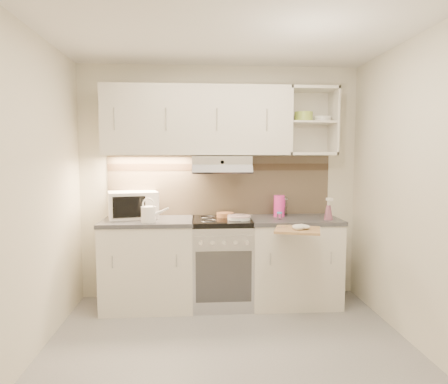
{
  "coord_description": "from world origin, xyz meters",
  "views": [
    {
      "loc": [
        -0.26,
        -2.93,
        1.54
      ],
      "look_at": [
        0.01,
        0.95,
        1.19
      ],
      "focal_mm": 32.0,
      "sensor_mm": 36.0,
      "label": 1
    }
  ],
  "objects_px": {
    "cutting_board": "(298,230)",
    "microwave": "(133,205)",
    "watering_can": "(149,214)",
    "plate_stack": "(239,217)",
    "glass_jar": "(283,206)",
    "electric_range": "(222,262)",
    "pink_pitcher": "(279,206)",
    "spray_bottle": "(328,211)"
  },
  "relations": [
    {
      "from": "cutting_board",
      "to": "microwave",
      "type": "bearing_deg",
      "value": 174.84
    },
    {
      "from": "watering_can",
      "to": "plate_stack",
      "type": "distance_m",
      "value": 0.89
    },
    {
      "from": "plate_stack",
      "to": "glass_jar",
      "type": "xyz_separation_m",
      "value": [
        0.51,
        0.27,
        0.07
      ]
    },
    {
      "from": "electric_range",
      "to": "plate_stack",
      "type": "relative_size",
      "value": 3.87
    },
    {
      "from": "plate_stack",
      "to": "pink_pitcher",
      "type": "distance_m",
      "value": 0.48
    },
    {
      "from": "spray_bottle",
      "to": "watering_can",
      "type": "bearing_deg",
      "value": 163.88
    },
    {
      "from": "electric_range",
      "to": "cutting_board",
      "type": "bearing_deg",
      "value": -38.37
    },
    {
      "from": "microwave",
      "to": "pink_pitcher",
      "type": "height_order",
      "value": "microwave"
    },
    {
      "from": "watering_can",
      "to": "glass_jar",
      "type": "relative_size",
      "value": 1.48
    },
    {
      "from": "cutting_board",
      "to": "electric_range",
      "type": "bearing_deg",
      "value": 158.51
    },
    {
      "from": "plate_stack",
      "to": "cutting_board",
      "type": "bearing_deg",
      "value": -42.55
    },
    {
      "from": "electric_range",
      "to": "watering_can",
      "type": "bearing_deg",
      "value": -166.45
    },
    {
      "from": "pink_pitcher",
      "to": "glass_jar",
      "type": "bearing_deg",
      "value": 39.0
    },
    {
      "from": "electric_range",
      "to": "cutting_board",
      "type": "xyz_separation_m",
      "value": [
        0.66,
        -0.52,
        0.42
      ]
    },
    {
      "from": "plate_stack",
      "to": "spray_bottle",
      "type": "distance_m",
      "value": 0.9
    },
    {
      "from": "watering_can",
      "to": "glass_jar",
      "type": "bearing_deg",
      "value": 24.14
    },
    {
      "from": "plate_stack",
      "to": "watering_can",
      "type": "bearing_deg",
      "value": -173.63
    },
    {
      "from": "microwave",
      "to": "plate_stack",
      "type": "bearing_deg",
      "value": -23.78
    },
    {
      "from": "spray_bottle",
      "to": "cutting_board",
      "type": "xyz_separation_m",
      "value": [
        -0.41,
        -0.38,
        -0.12
      ]
    },
    {
      "from": "watering_can",
      "to": "cutting_board",
      "type": "height_order",
      "value": "watering_can"
    },
    {
      "from": "plate_stack",
      "to": "glass_jar",
      "type": "distance_m",
      "value": 0.58
    },
    {
      "from": "microwave",
      "to": "spray_bottle",
      "type": "xyz_separation_m",
      "value": [
        1.98,
        -0.26,
        -0.04
      ]
    },
    {
      "from": "glass_jar",
      "to": "cutting_board",
      "type": "relative_size",
      "value": 0.47
    },
    {
      "from": "electric_range",
      "to": "microwave",
      "type": "relative_size",
      "value": 1.62
    },
    {
      "from": "microwave",
      "to": "spray_bottle",
      "type": "relative_size",
      "value": 2.34
    },
    {
      "from": "spray_bottle",
      "to": "cutting_board",
      "type": "bearing_deg",
      "value": -154.44
    },
    {
      "from": "electric_range",
      "to": "watering_can",
      "type": "height_order",
      "value": "watering_can"
    },
    {
      "from": "plate_stack",
      "to": "cutting_board",
      "type": "xyz_separation_m",
      "value": [
        0.49,
        -0.45,
        -0.05
      ]
    },
    {
      "from": "glass_jar",
      "to": "spray_bottle",
      "type": "bearing_deg",
      "value": -41.09
    },
    {
      "from": "microwave",
      "to": "spray_bottle",
      "type": "height_order",
      "value": "microwave"
    },
    {
      "from": "watering_can",
      "to": "spray_bottle",
      "type": "relative_size",
      "value": 1.17
    },
    {
      "from": "electric_range",
      "to": "microwave",
      "type": "bearing_deg",
      "value": 172.77
    },
    {
      "from": "electric_range",
      "to": "watering_can",
      "type": "xyz_separation_m",
      "value": [
        -0.71,
        -0.17,
        0.53
      ]
    },
    {
      "from": "microwave",
      "to": "spray_bottle",
      "type": "bearing_deg",
      "value": -21.26
    },
    {
      "from": "pink_pitcher",
      "to": "spray_bottle",
      "type": "distance_m",
      "value": 0.51
    },
    {
      "from": "pink_pitcher",
      "to": "spray_bottle",
      "type": "relative_size",
      "value": 0.96
    },
    {
      "from": "electric_range",
      "to": "plate_stack",
      "type": "height_order",
      "value": "plate_stack"
    },
    {
      "from": "microwave",
      "to": "glass_jar",
      "type": "xyz_separation_m",
      "value": [
        1.59,
        0.08,
        -0.04
      ]
    },
    {
      "from": "plate_stack",
      "to": "spray_bottle",
      "type": "height_order",
      "value": "spray_bottle"
    },
    {
      "from": "electric_range",
      "to": "pink_pitcher",
      "type": "relative_size",
      "value": 3.95
    },
    {
      "from": "pink_pitcher",
      "to": "cutting_board",
      "type": "distance_m",
      "value": 0.63
    },
    {
      "from": "plate_stack",
      "to": "pink_pitcher",
      "type": "bearing_deg",
      "value": 20.45
    }
  ]
}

